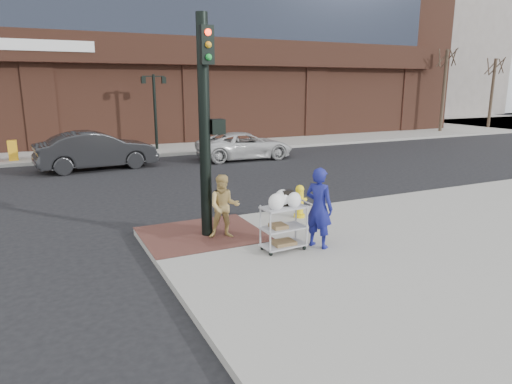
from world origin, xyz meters
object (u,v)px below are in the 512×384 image
traffic_signal_pole (206,121)px  pedestrian_tan (224,207)px  sedan_dark (97,150)px  lamp_post (155,104)px  utility_cart (284,224)px  fire_hydrant (300,201)px  woman_blue (319,208)px  minivan_white (245,146)px

traffic_signal_pole → pedestrian_tan: bearing=-50.3°
pedestrian_tan → sedan_dark: 11.45m
sedan_dark → pedestrian_tan: bearing=-178.5°
lamp_post → traffic_signal_pole: size_ratio=0.80×
utility_cart → fire_hydrant: (1.60, 2.00, -0.14)m
woman_blue → sedan_dark: 13.19m
utility_cart → fire_hydrant: utility_cart is taller
lamp_post → pedestrian_tan: size_ratio=2.68×
minivan_white → utility_cart: (-4.70, -12.42, 0.08)m
lamp_post → sedan_dark: bearing=-131.0°
traffic_signal_pole → utility_cart: traffic_signal_pole is taller
minivan_white → fire_hydrant: size_ratio=5.40×
sedan_dark → minivan_white: 7.00m
traffic_signal_pole → woman_blue: (1.90, -1.80, -1.79)m
utility_cart → pedestrian_tan: bearing=122.5°
minivan_white → traffic_signal_pole: bearing=154.9°
pedestrian_tan → utility_cart: bearing=-39.2°
traffic_signal_pole → pedestrian_tan: (0.28, -0.33, -1.93)m
utility_cart → fire_hydrant: 2.57m
traffic_signal_pole → minivan_white: 12.43m
woman_blue → minivan_white: woman_blue is taller
lamp_post → sedan_dark: size_ratio=0.79×
utility_cart → lamp_post: bearing=85.4°
minivan_white → utility_cart: bearing=162.5°
pedestrian_tan → fire_hydrant: size_ratio=1.68×
woman_blue → sedan_dark: bearing=-13.4°
woman_blue → utility_cart: 0.85m
pedestrian_tan → fire_hydrant: pedestrian_tan is taller
sedan_dark → lamp_post: bearing=-46.8°
woman_blue → fire_hydrant: (0.82, 2.15, -0.43)m
traffic_signal_pole → sedan_dark: traffic_signal_pole is taller
traffic_signal_pole → pedestrian_tan: 1.98m
pedestrian_tan → utility_cart: (0.84, -1.32, -0.15)m
woman_blue → sedan_dark: size_ratio=0.35×
woman_blue → fire_hydrant: bearing=-47.6°
lamp_post → traffic_signal_pole: bearing=-99.2°
traffic_signal_pole → minivan_white: (5.81, 10.78, -2.17)m
fire_hydrant → woman_blue: bearing=-110.8°
minivan_white → woman_blue: bearing=166.0°
traffic_signal_pole → utility_cart: (1.12, -1.65, -2.09)m
lamp_post → woman_blue: 17.11m
pedestrian_tan → woman_blue: bearing=-23.8°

